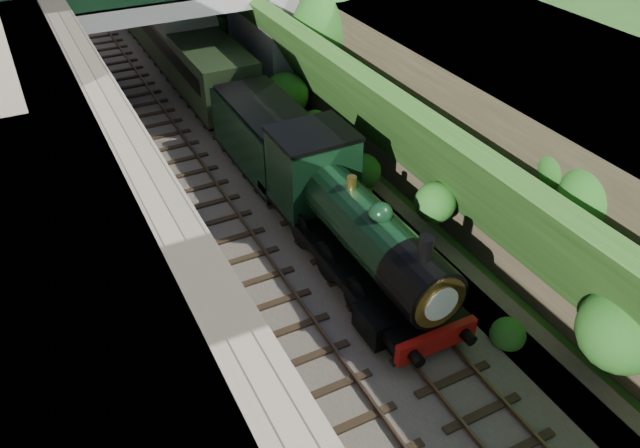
% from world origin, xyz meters
% --- Properties ---
extents(trackbed, '(10.00, 90.00, 0.20)m').
position_xyz_m(trackbed, '(0.00, 20.00, 0.10)').
color(trackbed, '#473F38').
rests_on(trackbed, ground).
extents(retaining_wall, '(1.00, 90.00, 7.00)m').
position_xyz_m(retaining_wall, '(-5.50, 20.00, 3.50)').
color(retaining_wall, '#756B56').
rests_on(retaining_wall, ground).
extents(street_plateau_right, '(8.00, 90.00, 6.25)m').
position_xyz_m(street_plateau_right, '(9.50, 20.00, 3.12)').
color(street_plateau_right, '#262628').
rests_on(street_plateau_right, ground).
extents(embankment_slope, '(4.37, 90.00, 6.48)m').
position_xyz_m(embankment_slope, '(5.08, 19.10, 2.88)').
color(embankment_slope, '#1E4714').
rests_on(embankment_slope, ground).
extents(track_left, '(2.50, 90.00, 0.20)m').
position_xyz_m(track_left, '(-2.00, 20.00, 0.25)').
color(track_left, black).
rests_on(track_left, trackbed).
extents(track_right, '(2.50, 90.00, 0.20)m').
position_xyz_m(track_right, '(1.20, 20.00, 0.25)').
color(track_right, black).
rests_on(track_right, trackbed).
extents(road_bridge, '(16.00, 6.40, 7.25)m').
position_xyz_m(road_bridge, '(0.94, 24.00, 4.08)').
color(road_bridge, gray).
rests_on(road_bridge, ground).
extents(tree, '(3.60, 3.80, 6.60)m').
position_xyz_m(tree, '(5.91, 18.36, 4.65)').
color(tree, black).
rests_on(tree, ground).
extents(locomotive, '(3.10, 10.22, 3.83)m').
position_xyz_m(locomotive, '(1.20, 7.85, 1.89)').
color(locomotive, black).
rests_on(locomotive, trackbed).
extents(tender, '(2.70, 6.00, 3.05)m').
position_xyz_m(tender, '(1.20, 15.22, 1.62)').
color(tender, black).
rests_on(tender, trackbed).
extents(coach_front, '(2.90, 18.00, 3.70)m').
position_xyz_m(coach_front, '(1.20, 27.82, 2.05)').
color(coach_front, black).
rests_on(coach_front, trackbed).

